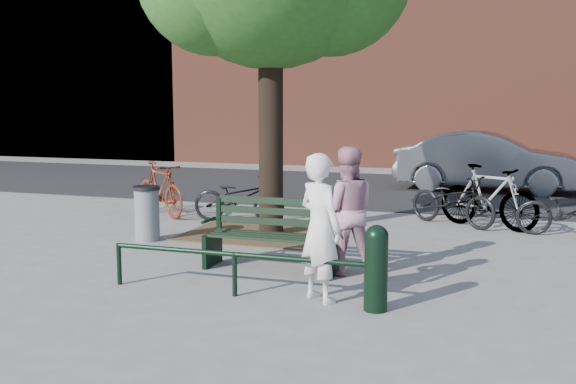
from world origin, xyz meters
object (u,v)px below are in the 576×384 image
(park_bench, at_px, (273,233))
(bicycle_c, at_px, (453,200))
(litter_bin, at_px, (147,213))
(parked_car, at_px, (488,162))
(bollard, at_px, (376,265))
(person_left, at_px, (320,228))
(person_right, at_px, (346,211))

(park_bench, bearing_deg, bicycle_c, 62.94)
(litter_bin, relative_size, bicycle_c, 0.50)
(park_bench, distance_m, bicycle_c, 4.38)
(parked_car, bearing_deg, litter_bin, 149.58)
(litter_bin, height_order, parked_car, parked_car)
(bicycle_c, bearing_deg, bollard, -153.39)
(person_left, distance_m, parked_car, 10.13)
(park_bench, xyz_separation_m, bollard, (1.60, -1.28, 0.01))
(person_left, relative_size, person_right, 1.00)
(person_right, bearing_deg, parked_car, -120.41)
(person_left, relative_size, bicycle_c, 0.93)
(person_right, relative_size, parked_car, 0.36)
(person_left, bearing_deg, park_bench, -15.46)
(litter_bin, bearing_deg, bollard, -29.58)
(person_right, height_order, bollard, person_right)
(person_left, bearing_deg, parked_car, -64.18)
(bollard, relative_size, parked_car, 0.20)
(parked_car, bearing_deg, bicycle_c, 176.49)
(park_bench, bearing_deg, litter_bin, 157.33)
(bicycle_c, relative_size, parked_car, 0.39)
(person_right, xyz_separation_m, bollard, (0.65, -1.35, -0.32))
(bicycle_c, distance_m, parked_car, 5.01)
(litter_bin, distance_m, parked_car, 9.29)
(person_left, distance_m, litter_bin, 4.10)
(person_right, bearing_deg, person_left, 69.38)
(park_bench, height_order, parked_car, parked_car)
(person_right, relative_size, bollard, 1.78)
(person_right, height_order, bicycle_c, person_right)
(person_right, bearing_deg, litter_bin, -36.37)
(litter_bin, xyz_separation_m, bicycle_c, (4.50, 2.86, 0.02))
(person_right, relative_size, bicycle_c, 0.93)
(person_right, distance_m, bollard, 1.54)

